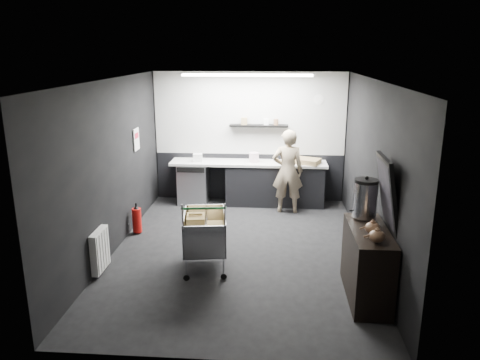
{
  "coord_description": "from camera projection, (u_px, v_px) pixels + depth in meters",
  "views": [
    {
      "loc": [
        0.53,
        -6.91,
        3.12
      ],
      "look_at": [
        -0.02,
        0.4,
        1.07
      ],
      "focal_mm": 35.0,
      "sensor_mm": 36.0,
      "label": 1
    }
  ],
  "objects": [
    {
      "name": "wall_left",
      "position": [
        112.0,
        167.0,
        7.3
      ],
      "size": [
        0.0,
        5.5,
        5.5
      ],
      "primitive_type": "plane",
      "rotation": [
        1.57,
        0.0,
        1.57
      ],
      "color": "black",
      "rests_on": "floor"
    },
    {
      "name": "poster_red_band",
      "position": [
        136.0,
        136.0,
        8.47
      ],
      "size": [
        0.02,
        0.22,
        0.1
      ],
      "primitive_type": "cube",
      "color": "red",
      "rests_on": "poster"
    },
    {
      "name": "floating_shelf",
      "position": [
        259.0,
        126.0,
        9.58
      ],
      "size": [
        1.2,
        0.22,
        0.04
      ],
      "primitive_type": "cube",
      "color": "black",
      "rests_on": "wall_back"
    },
    {
      "name": "shopping_cart",
      "position": [
        205.0,
        233.0,
        6.84
      ],
      "size": [
        0.73,
        1.08,
        1.11
      ],
      "color": "silver",
      "rests_on": "floor"
    },
    {
      "name": "ceiling_strip",
      "position": [
        247.0,
        75.0,
        8.57
      ],
      "size": [
        2.4,
        0.2,
        0.04
      ],
      "primitive_type": "cube",
      "color": "white",
      "rests_on": "ceiling"
    },
    {
      "name": "pink_tub",
      "position": [
        254.0,
        157.0,
        9.56
      ],
      "size": [
        0.2,
        0.2,
        0.2
      ],
      "primitive_type": "cylinder",
      "color": "silver",
      "rests_on": "prep_counter"
    },
    {
      "name": "white_container",
      "position": [
        198.0,
        158.0,
        9.6
      ],
      "size": [
        0.2,
        0.16,
        0.16
      ],
      "primitive_type": "cube",
      "rotation": [
        0.0,
        0.0,
        0.11
      ],
      "color": "white",
      "rests_on": "prep_counter"
    },
    {
      "name": "wall_clock",
      "position": [
        319.0,
        100.0,
        9.45
      ],
      "size": [
        0.2,
        0.03,
        0.2
      ],
      "primitive_type": "cylinder",
      "rotation": [
        1.57,
        0.0,
        0.0
      ],
      "color": "white",
      "rests_on": "wall_back"
    },
    {
      "name": "wall_back",
      "position": [
        249.0,
        137.0,
        9.79
      ],
      "size": [
        5.5,
        0.0,
        5.5
      ],
      "primitive_type": "plane",
      "rotation": [
        1.57,
        0.0,
        0.0
      ],
      "color": "black",
      "rests_on": "floor"
    },
    {
      "name": "wall_right",
      "position": [
        372.0,
        172.0,
        7.01
      ],
      "size": [
        0.0,
        5.5,
        5.5
      ],
      "primitive_type": "plane",
      "rotation": [
        1.57,
        0.0,
        -1.57
      ],
      "color": "black",
      "rests_on": "floor"
    },
    {
      "name": "poster",
      "position": [
        136.0,
        139.0,
        8.49
      ],
      "size": [
        0.02,
        0.3,
        0.4
      ],
      "primitive_type": "cube",
      "color": "white",
      "rests_on": "wall_left"
    },
    {
      "name": "prep_counter",
      "position": [
        255.0,
        183.0,
        9.71
      ],
      "size": [
        3.2,
        0.61,
        0.9
      ],
      "color": "black",
      "rests_on": "floor"
    },
    {
      "name": "floor",
      "position": [
        239.0,
        251.0,
        7.51
      ],
      "size": [
        5.5,
        5.5,
        0.0
      ],
      "primitive_type": "plane",
      "color": "black",
      "rests_on": "ground"
    },
    {
      "name": "wall_front",
      "position": [
        218.0,
        240.0,
        4.51
      ],
      "size": [
        5.5,
        0.0,
        5.5
      ],
      "primitive_type": "plane",
      "rotation": [
        -1.57,
        0.0,
        0.0
      ],
      "color": "black",
      "rests_on": "floor"
    },
    {
      "name": "radiator",
      "position": [
        100.0,
        250.0,
        6.7
      ],
      "size": [
        0.1,
        0.5,
        0.6
      ],
      "primitive_type": "cube",
      "color": "white",
      "rests_on": "wall_left"
    },
    {
      "name": "ceiling",
      "position": [
        239.0,
        80.0,
        6.79
      ],
      "size": [
        5.5,
        5.5,
        0.0
      ],
      "primitive_type": "plane",
      "rotation": [
        3.14,
        0.0,
        0.0
      ],
      "color": "white",
      "rests_on": "wall_back"
    },
    {
      "name": "kitchen_wall_panel",
      "position": [
        249.0,
        114.0,
        9.64
      ],
      "size": [
        3.95,
        0.02,
        1.7
      ],
      "primitive_type": "cube",
      "color": "#BABAB6",
      "rests_on": "wall_back"
    },
    {
      "name": "cardboard_box",
      "position": [
        307.0,
        161.0,
        9.45
      ],
      "size": [
        0.6,
        0.53,
        0.1
      ],
      "primitive_type": "cube",
      "rotation": [
        0.0,
        0.0,
        -0.39
      ],
      "color": "olive",
      "rests_on": "prep_counter"
    },
    {
      "name": "sideboard",
      "position": [
        368.0,
        254.0,
        6.0
      ],
      "size": [
        0.53,
        1.25,
        1.87
      ],
      "color": "black",
      "rests_on": "floor"
    },
    {
      "name": "dado_panel",
      "position": [
        249.0,
        177.0,
        10.0
      ],
      "size": [
        3.95,
        0.02,
        1.0
      ],
      "primitive_type": "cube",
      "color": "black",
      "rests_on": "wall_back"
    },
    {
      "name": "fire_extinguisher",
      "position": [
        137.0,
        219.0,
        8.18
      ],
      "size": [
        0.16,
        0.16,
        0.53
      ],
      "color": "#B90F0C",
      "rests_on": "floor"
    },
    {
      "name": "person",
      "position": [
        288.0,
        171.0,
        9.13
      ],
      "size": [
        0.61,
        0.4,
        1.66
      ],
      "primitive_type": "imported",
      "rotation": [
        0.0,
        0.0,
        3.15
      ],
      "color": "beige",
      "rests_on": "floor"
    }
  ]
}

